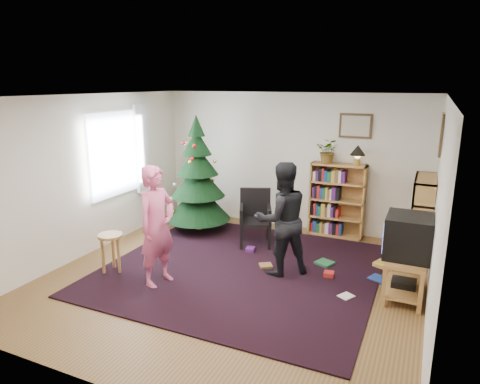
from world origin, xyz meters
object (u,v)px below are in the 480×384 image
at_px(potted_plant, 328,151).
at_px(bookshelf_right, 422,218).
at_px(christmas_tree, 198,184).
at_px(bookshelf_back, 337,199).
at_px(person_by_chair, 282,219).
at_px(tv_stand, 405,272).
at_px(person_standing, 157,226).
at_px(armchair, 258,215).
at_px(picture_right, 441,134).
at_px(stool, 111,243).
at_px(crt_tv, 408,236).
at_px(table_lamp, 358,152).
at_px(picture_back, 356,126).

bearing_deg(potted_plant, bookshelf_right, -19.20).
bearing_deg(bookshelf_right, christmas_tree, 93.51).
xyz_separation_m(bookshelf_back, potted_plant, (-0.20, 0.00, 0.85)).
xyz_separation_m(bookshelf_back, bookshelf_right, (1.40, -0.56, 0.00)).
relative_size(bookshelf_back, person_by_chair, 0.80).
distance_m(tv_stand, person_by_chair, 1.73).
height_order(person_standing, potted_plant, potted_plant).
distance_m(armchair, person_standing, 2.06).
distance_m(picture_right, armchair, 3.05).
bearing_deg(stool, christmas_tree, 83.73).
relative_size(crt_tv, stool, 1.04).
distance_m(person_standing, potted_plant, 3.37).
height_order(crt_tv, table_lamp, table_lamp).
xyz_separation_m(picture_right, bookshelf_back, (-1.54, 0.59, -1.29)).
bearing_deg(stool, person_standing, -0.20).
xyz_separation_m(bookshelf_right, crt_tv, (-0.12, -1.35, 0.15)).
height_order(bookshelf_right, crt_tv, bookshelf_right).
relative_size(tv_stand, crt_tv, 1.41).
relative_size(stool, person_by_chair, 0.36).
xyz_separation_m(armchair, stool, (-1.48, -1.93, -0.06)).
relative_size(bookshelf_right, tv_stand, 1.53).
bearing_deg(person_standing, bookshelf_right, -43.02).
relative_size(bookshelf_back, potted_plant, 3.03).
xyz_separation_m(picture_back, person_standing, (-1.99, -3.03, -1.13)).
height_order(christmas_tree, bookshelf_right, christmas_tree).
bearing_deg(stool, armchair, 52.53).
xyz_separation_m(bookshelf_right, armchair, (-2.52, -0.41, -0.16)).
distance_m(picture_back, potted_plant, 0.62).
xyz_separation_m(picture_back, person_by_chair, (-0.59, -2.05, -1.14)).
bearing_deg(armchair, picture_right, -15.07).
bearing_deg(table_lamp, person_standing, -125.70).
bearing_deg(table_lamp, crt_tv, -62.80).
bearing_deg(potted_plant, picture_right, -18.75).
xyz_separation_m(armchair, person_by_chair, (0.74, -0.94, 0.31)).
bearing_deg(armchair, crt_tv, -44.53).
distance_m(tv_stand, potted_plant, 2.69).
height_order(tv_stand, table_lamp, table_lamp).
bearing_deg(bookshelf_right, picture_back, 59.78).
distance_m(crt_tv, person_standing, 3.22).
bearing_deg(stool, bookshelf_back, 48.10).
xyz_separation_m(bookshelf_back, table_lamp, (0.30, 0.00, 0.87)).
relative_size(picture_back, person_standing, 0.34).
bearing_deg(person_standing, tv_stand, -61.42).
bearing_deg(christmas_tree, tv_stand, -17.03).
xyz_separation_m(bookshelf_back, armchair, (-1.12, -0.97, -0.16)).
height_order(picture_back, armchair, picture_back).
bearing_deg(person_by_chair, bookshelf_back, -141.48).
distance_m(picture_back, crt_tv, 2.57).
xyz_separation_m(person_by_chair, potted_plant, (0.18, 1.91, 0.70)).
bearing_deg(picture_back, potted_plant, -161.90).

